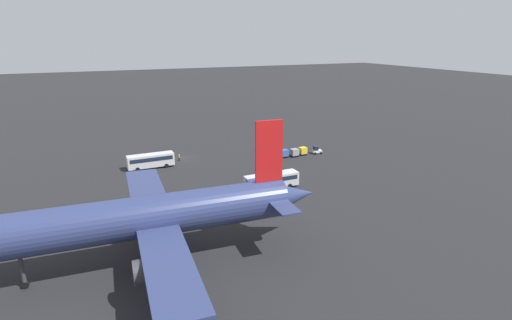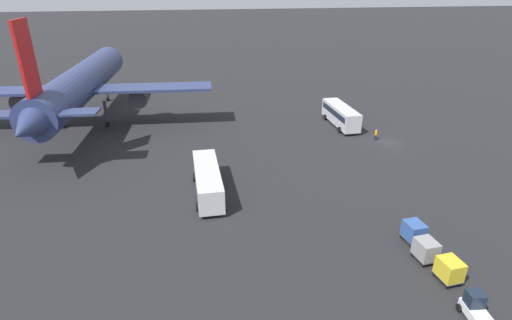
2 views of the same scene
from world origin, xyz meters
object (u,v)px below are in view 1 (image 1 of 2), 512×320
airplane (143,218)px  baggage_tug (317,150)px  shuttle_bus_near (151,160)px  cargo_cart_yellow (303,151)px  cargo_cart_grey (294,152)px  shuttle_bus_far (272,180)px  cargo_cart_blue (284,153)px  worker_person (179,157)px

airplane → baggage_tug: (-50.44, -36.57, -6.13)m
airplane → baggage_tug: size_ratio=19.88×
shuttle_bus_near → baggage_tug: 42.65m
cargo_cart_yellow → cargo_cart_grey: (2.77, 0.43, 0.00)m
shuttle_bus_far → cargo_cart_yellow: bearing=-135.4°
cargo_cart_blue → cargo_cart_yellow: bearing=179.8°
worker_person → cargo_cart_grey: size_ratio=0.82×
shuttle_bus_far → cargo_cart_blue: shuttle_bus_far is taller
cargo_cart_yellow → cargo_cart_grey: 2.80m
cargo_cart_yellow → cargo_cart_grey: same height
airplane → cargo_cart_grey: airplane is taller
airplane → shuttle_bus_near: (-8.22, -42.50, -5.06)m
airplane → cargo_cart_blue: (-40.99, -37.12, -5.88)m
shuttle_bus_far → baggage_tug: bearing=-141.7°
airplane → cargo_cart_blue: bearing=-133.8°
cargo_cart_yellow → cargo_cart_blue: bearing=-0.2°
shuttle_bus_near → cargo_cart_yellow: bearing=171.0°
cargo_cart_grey → baggage_tug: bearing=179.1°
airplane → cargo_cart_blue: 55.61m
shuttle_bus_far → cargo_cart_blue: size_ratio=5.36×
shuttle_bus_near → worker_person: (-7.50, -2.92, -1.14)m
shuttle_bus_near → cargo_cart_yellow: shuttle_bus_near is taller
shuttle_bus_near → cargo_cart_yellow: (-38.30, 5.40, -0.82)m
shuttle_bus_far → cargo_cart_yellow: (-18.41, -18.48, -0.72)m
cargo_cart_yellow → shuttle_bus_near: bearing=-8.0°
worker_person → airplane: bearing=70.9°
shuttle_bus_far → shuttle_bus_near: bearing=-50.7°
baggage_tug → cargo_cart_grey: bearing=5.7°
shuttle_bus_far → baggage_tug: shuttle_bus_far is taller
airplane → baggage_tug: airplane is taller
shuttle_bus_far → cargo_cart_blue: (-12.87, -18.50, -0.72)m
cargo_cart_grey → cargo_cart_blue: size_ratio=1.00×
baggage_tug → cargo_cart_blue: 9.47m
airplane → baggage_tug: bearing=-140.0°
shuttle_bus_far → worker_person: bearing=-65.7°
airplane → worker_person: 48.47m
shuttle_bus_far → baggage_tug: size_ratio=4.49×
airplane → cargo_cart_yellow: 59.80m
shuttle_bus_near → cargo_cart_blue: size_ratio=5.09×
cargo_cart_blue → worker_person: bearing=-18.2°
shuttle_bus_far → cargo_cart_yellow: shuttle_bus_far is taller
baggage_tug → worker_person: size_ratio=1.46×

